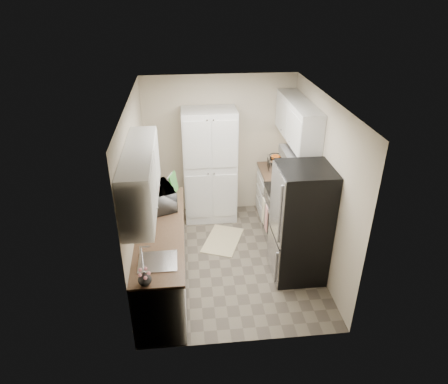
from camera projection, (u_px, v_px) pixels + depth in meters
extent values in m
plane|color=#665B4C|center=(230.00, 259.00, 6.20)|extent=(3.20, 3.20, 0.00)
cube|color=beige|center=(220.00, 146.00, 7.02)|extent=(2.60, 0.04, 2.50)
cube|color=beige|center=(248.00, 258.00, 4.21)|extent=(2.60, 0.04, 2.50)
cube|color=beige|center=(137.00, 193.00, 5.50)|extent=(0.04, 3.20, 2.50)
cube|color=beige|center=(320.00, 184.00, 5.73)|extent=(0.04, 3.20, 2.50)
cube|color=white|center=(231.00, 100.00, 5.02)|extent=(2.60, 3.20, 0.04)
cube|color=silver|center=(141.00, 178.00, 4.58)|extent=(0.33, 1.60, 0.70)
cube|color=silver|center=(297.00, 123.00, 6.13)|extent=(0.33, 1.55, 0.58)
cube|color=#99999E|center=(299.00, 156.00, 5.93)|extent=(0.45, 0.76, 0.13)
cube|color=#B7B7BC|center=(158.00, 262.00, 4.67)|extent=(0.45, 0.40, 0.02)
cube|color=brown|center=(140.00, 190.00, 5.71)|extent=(0.02, 0.22, 0.22)
cube|color=silver|center=(210.00, 166.00, 6.87)|extent=(0.90, 0.55, 2.00)
cube|color=silver|center=(163.00, 257.00, 5.53)|extent=(0.60, 2.30, 0.88)
cube|color=brown|center=(160.00, 230.00, 5.31)|extent=(0.63, 2.33, 0.04)
cube|color=silver|center=(277.00, 195.00, 7.13)|extent=(0.60, 0.80, 0.88)
cube|color=brown|center=(279.00, 172.00, 6.91)|extent=(0.63, 0.83, 0.04)
cube|color=#B7B7BC|center=(287.00, 218.00, 6.42)|extent=(0.64, 0.76, 0.90)
cube|color=black|center=(289.00, 193.00, 6.20)|extent=(0.66, 0.78, 0.03)
cube|color=black|center=(308.00, 186.00, 6.18)|extent=(0.06, 0.76, 0.22)
cube|color=pink|center=(266.00, 219.00, 6.22)|extent=(0.01, 0.16, 0.42)
cube|color=beige|center=(263.00, 211.00, 6.43)|extent=(0.01, 0.16, 0.42)
cube|color=#B7B7BC|center=(301.00, 224.00, 5.53)|extent=(0.70, 0.72, 1.70)
imported|color=#AFAFB4|center=(159.00, 197.00, 5.73)|extent=(0.57, 0.68, 0.32)
cylinder|color=black|center=(152.00, 187.00, 6.01)|extent=(0.08, 0.08, 0.31)
imported|color=silver|center=(145.00, 278.00, 4.30)|extent=(0.18, 0.18, 0.16)
cube|color=green|center=(174.00, 183.00, 6.13)|extent=(0.10, 0.25, 0.31)
cube|color=silver|center=(276.00, 164.00, 6.91)|extent=(0.31, 0.37, 0.20)
cube|color=beige|center=(223.00, 240.00, 6.64)|extent=(0.80, 0.97, 0.01)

